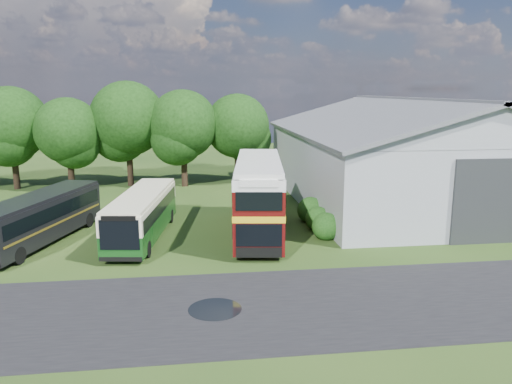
{
  "coord_description": "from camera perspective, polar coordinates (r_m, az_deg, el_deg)",
  "views": [
    {
      "loc": [
        -2.26,
        -22.05,
        8.86
      ],
      "look_at": [
        1.62,
        8.0,
        2.58
      ],
      "focal_mm": 35.0,
      "sensor_mm": 36.0,
      "label": 1
    }
  ],
  "objects": [
    {
      "name": "bus_dark_single",
      "position": [
        31.68,
        -23.47,
        -2.7
      ],
      "size": [
        5.29,
        10.46,
        2.82
      ],
      "rotation": [
        0.0,
        0.0,
        -0.3
      ],
      "color": "black",
      "rests_on": "ground"
    },
    {
      "name": "tree_mid",
      "position": [
        47.28,
        -14.46,
        8.11
      ],
      "size": [
        6.8,
        6.8,
        9.6
      ],
      "color": "black",
      "rests_on": "ground"
    },
    {
      "name": "ground",
      "position": [
        23.87,
        -1.42,
        -10.07
      ],
      "size": [
        120.0,
        120.0,
        0.0
      ],
      "primitive_type": "plane",
      "color": "#1B3510",
      "rests_on": "ground"
    },
    {
      "name": "tree_left_b",
      "position": [
        46.94,
        -20.7,
        6.56
      ],
      "size": [
        5.78,
        5.78,
        8.16
      ],
      "color": "black",
      "rests_on": "ground"
    },
    {
      "name": "tree_left_a",
      "position": [
        49.23,
        -26.2,
        7.05
      ],
      "size": [
        6.46,
        6.46,
        9.12
      ],
      "color": "black",
      "rests_on": "ground"
    },
    {
      "name": "shrub_back",
      "position": [
        34.17,
        6.22,
        -3.38
      ],
      "size": [
        1.8,
        1.8,
        1.8
      ],
      "primitive_type": "sphere",
      "color": "#194714",
      "rests_on": "ground"
    },
    {
      "name": "shrub_front",
      "position": [
        30.45,
        7.97,
        -5.32
      ],
      "size": [
        1.7,
        1.7,
        1.7
      ],
      "primitive_type": "sphere",
      "color": "#194714",
      "rests_on": "ground"
    },
    {
      "name": "puddle",
      "position": [
        21.02,
        -4.72,
        -13.25
      ],
      "size": [
        2.2,
        2.2,
        0.01
      ],
      "primitive_type": "cylinder",
      "color": "black",
      "rests_on": "ground"
    },
    {
      "name": "tree_right_b",
      "position": [
        46.97,
        -2.15,
        7.53
      ],
      "size": [
        5.98,
        5.98,
        8.45
      ],
      "color": "black",
      "rests_on": "ground"
    },
    {
      "name": "bus_maroon_double",
      "position": [
        30.62,
        0.31,
        -0.6
      ],
      "size": [
        4.16,
        11.13,
        4.67
      ],
      "rotation": [
        0.0,
        0.0,
        -0.13
      ],
      "color": "black",
      "rests_on": "ground"
    },
    {
      "name": "tree_right_a",
      "position": [
        45.97,
        -8.33,
        7.64
      ],
      "size": [
        6.26,
        6.26,
        8.83
      ],
      "color": "black",
      "rests_on": "ground"
    },
    {
      "name": "shrub_mid",
      "position": [
        32.3,
        7.04,
        -4.29
      ],
      "size": [
        1.6,
        1.6,
        1.6
      ],
      "primitive_type": "sphere",
      "color": "#194714",
      "rests_on": "ground"
    },
    {
      "name": "storage_shed",
      "position": [
        42.03,
        17.01,
        4.79
      ],
      "size": [
        18.8,
        24.8,
        8.15
      ],
      "color": "gray",
      "rests_on": "ground"
    },
    {
      "name": "asphalt_road",
      "position": [
        21.66,
        7.55,
        -12.54
      ],
      "size": [
        60.0,
        8.0,
        0.02
      ],
      "primitive_type": "cube",
      "color": "black",
      "rests_on": "ground"
    },
    {
      "name": "bus_green_single",
      "position": [
        30.7,
        -12.85,
        -2.49
      ],
      "size": [
        3.67,
        10.3,
        2.78
      ],
      "rotation": [
        0.0,
        0.0,
        -0.14
      ],
      "color": "black",
      "rests_on": "ground"
    }
  ]
}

